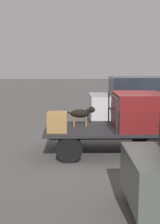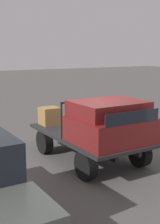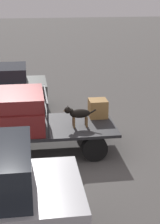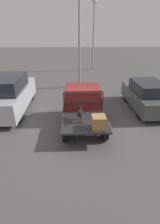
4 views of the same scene
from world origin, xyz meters
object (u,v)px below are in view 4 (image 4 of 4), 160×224
object	(u,v)px
parked_sedan	(146,96)
dog	(80,112)
flatbed_truck	(83,116)
light_pole_near	(79,11)
cargo_crate	(99,122)
parked_pickup_far	(8,94)

from	to	relation	value
parked_sedan	dog	bearing A→B (deg)	118.54
flatbed_truck	light_pole_near	bearing A→B (deg)	-0.69
dog	cargo_crate	xyz separation A→B (m)	(-0.70, -0.69, -0.11)
dog	parked_sedan	size ratio (longest dim) A/B	0.23
flatbed_truck	parked_sedan	world-z (taller)	parked_sedan
parked_pickup_far	light_pole_near	xyz separation A→B (m)	(4.20, -4.17, 4.38)
parked_pickup_far	light_pole_near	bearing A→B (deg)	-45.27
cargo_crate	dog	bearing A→B (deg)	44.83
dog	cargo_crate	size ratio (longest dim) A/B	1.75
flatbed_truck	cargo_crate	bearing A→B (deg)	-161.28
cargo_crate	light_pole_near	xyz separation A→B (m)	(7.73, 0.42, 4.34)
dog	parked_pickup_far	xyz separation A→B (m)	(2.83, 3.89, -0.15)
flatbed_truck	parked_pickup_far	size ratio (longest dim) A/B	0.74
parked_pickup_far	light_pole_near	distance (m)	7.36
dog	cargo_crate	bearing A→B (deg)	-132.21
cargo_crate	light_pole_near	distance (m)	8.88
flatbed_truck	dog	bearing A→B (deg)	164.98
parked_sedan	light_pole_near	xyz separation A→B (m)	(4.39, 3.65, 4.53)
cargo_crate	parked_pickup_far	world-z (taller)	parked_pickup_far
flatbed_truck	cargo_crate	size ratio (longest dim) A/B	6.88
flatbed_truck	light_pole_near	xyz separation A→B (m)	(6.28, -0.08, 4.81)
dog	parked_pickup_far	world-z (taller)	parked_pickup_far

